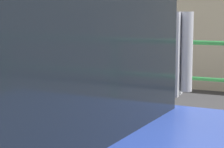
# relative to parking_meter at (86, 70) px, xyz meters

# --- Properties ---
(parking_meter) EXTENTS (0.17, 0.18, 1.41)m
(parking_meter) POSITION_rel_parking_meter_xyz_m (0.00, 0.00, 0.00)
(parking_meter) COLOR slate
(parking_meter) RESTS_ON sidewalk_curb
(pedestrian_at_meter) EXTENTS (0.63, 0.56, 1.74)m
(pedestrian_at_meter) POSITION_rel_parking_meter_xyz_m (0.55, 0.08, -0.03)
(pedestrian_at_meter) COLOR brown
(pedestrian_at_meter) RESTS_ON sidewalk_curb
(background_railing) EXTENTS (24.06, 0.06, 1.13)m
(background_railing) POSITION_rel_parking_meter_xyz_m (0.07, 2.71, -0.21)
(background_railing) COLOR #1E602D
(background_railing) RESTS_ON sidewalk_curb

